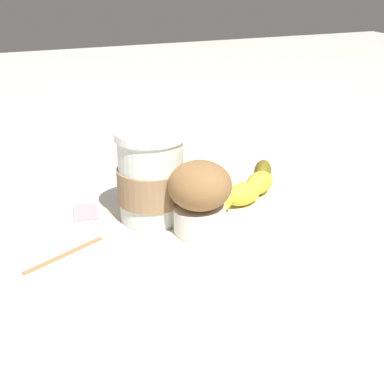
{
  "coord_description": "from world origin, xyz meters",
  "views": [
    {
      "loc": [
        -0.23,
        -0.58,
        0.32
      ],
      "look_at": [
        0.0,
        0.0,
        0.04
      ],
      "focal_mm": 50.0,
      "sensor_mm": 36.0,
      "label": 1
    }
  ],
  "objects_px": {
    "banana": "(247,187)",
    "sugar_packet": "(85,211)",
    "muffin": "(200,195)",
    "coffee_cup": "(151,178)"
  },
  "relations": [
    {
      "from": "banana",
      "to": "sugar_packet",
      "type": "xyz_separation_m",
      "value": [
        -0.23,
        0.04,
        -0.01
      ]
    },
    {
      "from": "banana",
      "to": "sugar_packet",
      "type": "bearing_deg",
      "value": 171.02
    },
    {
      "from": "muffin",
      "to": "sugar_packet",
      "type": "bearing_deg",
      "value": 139.8
    },
    {
      "from": "banana",
      "to": "coffee_cup",
      "type": "bearing_deg",
      "value": -175.99
    },
    {
      "from": "coffee_cup",
      "to": "sugar_packet",
      "type": "xyz_separation_m",
      "value": [
        -0.08,
        0.05,
        -0.05
      ]
    },
    {
      "from": "banana",
      "to": "sugar_packet",
      "type": "distance_m",
      "value": 0.23
    },
    {
      "from": "muffin",
      "to": "coffee_cup",
      "type": "bearing_deg",
      "value": 126.57
    },
    {
      "from": "sugar_packet",
      "to": "banana",
      "type": "bearing_deg",
      "value": -8.98
    },
    {
      "from": "sugar_packet",
      "to": "coffee_cup",
      "type": "bearing_deg",
      "value": -29.73
    },
    {
      "from": "coffee_cup",
      "to": "sugar_packet",
      "type": "relative_size",
      "value": 2.4
    }
  ]
}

